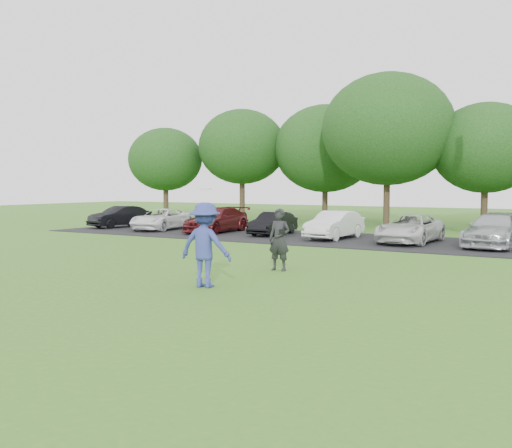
{
  "coord_description": "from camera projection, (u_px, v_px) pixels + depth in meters",
  "views": [
    {
      "loc": [
        7.92,
        -10.04,
        2.4
      ],
      "look_at": [
        0.0,
        3.5,
        1.3
      ],
      "focal_mm": 40.0,
      "sensor_mm": 36.0,
      "label": 1
    }
  ],
  "objects": [
    {
      "name": "tree_row",
      "position": [
        457.0,
        138.0,
        31.3
      ],
      "size": [
        42.39,
        9.85,
        8.64
      ],
      "color": "#38281C",
      "rests_on": "ground"
    },
    {
      "name": "camera_bystander",
      "position": [
        279.0,
        240.0,
        15.78
      ],
      "size": [
        0.64,
        0.44,
        1.73
      ],
      "color": "black",
      "rests_on": "ground"
    },
    {
      "name": "parked_cars",
      "position": [
        367.0,
        226.0,
        24.11
      ],
      "size": [
        30.39,
        4.67,
        1.25
      ],
      "color": "black",
      "rests_on": "parking_lot"
    },
    {
      "name": "ground",
      "position": [
        177.0,
        291.0,
        12.81
      ],
      "size": [
        100.0,
        100.0,
        0.0
      ],
      "primitive_type": "plane",
      "color": "#377120",
      "rests_on": "ground"
    },
    {
      "name": "frisbee_player",
      "position": [
        205.0,
        245.0,
        13.25
      ],
      "size": [
        1.35,
        0.87,
        2.31
      ],
      "color": "#313A8B",
      "rests_on": "ground"
    },
    {
      "name": "parking_lot",
      "position": [
        370.0,
        241.0,
        24.0
      ],
      "size": [
        32.0,
        6.5,
        0.03
      ],
      "primitive_type": "cube",
      "color": "black",
      "rests_on": "ground"
    }
  ]
}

